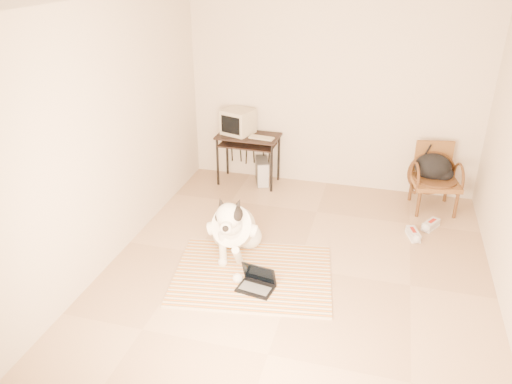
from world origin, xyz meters
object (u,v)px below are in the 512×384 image
at_px(crt_monitor, 238,122).
at_px(pc_tower, 262,171).
at_px(dog, 234,229).
at_px(laptop, 257,282).
at_px(rattan_chair, 435,177).
at_px(computer_desk, 248,142).
at_px(backpack, 435,168).

distance_m(crt_monitor, pc_tower, 0.80).
bearing_deg(dog, laptop, -53.18).
bearing_deg(pc_tower, dog, -84.41).
distance_m(crt_monitor, rattan_chair, 2.75).
xyz_separation_m(computer_desk, crt_monitor, (-0.16, 0.05, 0.28)).
height_order(dog, crt_monitor, crt_monitor).
bearing_deg(dog, rattan_chair, 39.67).
height_order(crt_monitor, backpack, crt_monitor).
bearing_deg(crt_monitor, rattan_chair, -3.26).
height_order(dog, backpack, dog).
bearing_deg(rattan_chair, crt_monitor, 176.74).
relative_size(crt_monitor, backpack, 0.97).
xyz_separation_m(laptop, backpack, (1.74, 2.35, 0.47)).
relative_size(laptop, rattan_chair, 0.46).
distance_m(pc_tower, rattan_chair, 2.37).
height_order(pc_tower, rattan_chair, rattan_chair).
distance_m(rattan_chair, backpack, 0.13).
xyz_separation_m(dog, crt_monitor, (-0.55, 1.95, 0.56)).
distance_m(computer_desk, rattan_chair, 2.56).
relative_size(pc_tower, rattan_chair, 0.49).
relative_size(computer_desk, rattan_chair, 1.03).
relative_size(crt_monitor, pc_tower, 1.14).
bearing_deg(computer_desk, backpack, -1.75).
height_order(dog, computer_desk, dog).
xyz_separation_m(computer_desk, backpack, (2.53, -0.08, -0.07)).
height_order(crt_monitor, rattan_chair, crt_monitor).
bearing_deg(rattan_chair, dog, -140.33).
bearing_deg(computer_desk, laptop, -72.03).
bearing_deg(backpack, rattan_chair, -50.79).
bearing_deg(crt_monitor, backpack, -2.78).
xyz_separation_m(rattan_chair, backpack, (-0.02, 0.02, 0.12)).
relative_size(laptop, pc_tower, 0.93).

